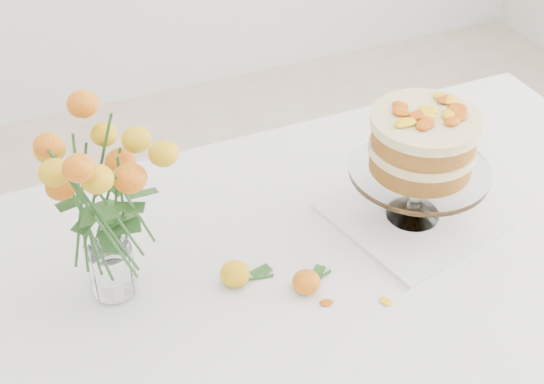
{
  "coord_description": "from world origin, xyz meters",
  "views": [
    {
      "loc": [
        -0.59,
        -0.93,
        1.75
      ],
      "look_at": [
        -0.16,
        0.06,
        0.91
      ],
      "focal_mm": 50.0,
      "sensor_mm": 36.0,
      "label": 1
    }
  ],
  "objects": [
    {
      "name": "stray_petal_a",
      "position": [
        -0.12,
        -0.1,
        0.76
      ],
      "size": [
        0.03,
        0.02,
        0.0
      ],
      "primitive_type": "ellipsoid",
      "color": "yellow",
      "rests_on": "table"
    },
    {
      "name": "cake_stand",
      "position": [
        0.15,
        0.04,
        0.93
      ],
      "size": [
        0.28,
        0.28,
        0.25
      ],
      "rotation": [
        0.0,
        0.0,
        -0.39
      ],
      "color": "white",
      "rests_on": "napkin"
    },
    {
      "name": "stray_petal_b",
      "position": [
        -0.02,
        -0.14,
        0.76
      ],
      "size": [
        0.03,
        0.02,
        0.0
      ],
      "primitive_type": "ellipsoid",
      "color": "yellow",
      "rests_on": "table"
    },
    {
      "name": "napkin",
      "position": [
        0.15,
        0.04,
        0.76
      ],
      "size": [
        0.35,
        0.35,
        0.01
      ],
      "primitive_type": "cube",
      "rotation": [
        0.0,
        0.0,
        0.21
      ],
      "color": "silver",
      "rests_on": "table"
    },
    {
      "name": "table",
      "position": [
        0.0,
        0.0,
        0.67
      ],
      "size": [
        1.43,
        0.93,
        0.76
      ],
      "color": "tan",
      "rests_on": "ground"
    },
    {
      "name": "rose_vase",
      "position": [
        -0.46,
        0.08,
        1.0
      ],
      "size": [
        0.27,
        0.27,
        0.41
      ],
      "rotation": [
        0.0,
        0.0,
        0.01
      ],
      "color": "white",
      "rests_on": "table"
    },
    {
      "name": "loose_rose_far",
      "position": [
        -0.14,
        -0.06,
        0.78
      ],
      "size": [
        0.09,
        0.05,
        0.04
      ],
      "rotation": [
        0.0,
        0.0,
        0.37
      ],
      "color": "#B93809",
      "rests_on": "table"
    },
    {
      "name": "loose_rose_near",
      "position": [
        -0.25,
        0.01,
        0.78
      ],
      "size": [
        0.1,
        0.06,
        0.05
      ],
      "rotation": [
        0.0,
        0.0,
        -0.18
      ],
      "color": "orange",
      "rests_on": "table"
    }
  ]
}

